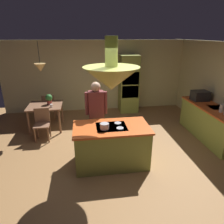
# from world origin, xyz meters

# --- Properties ---
(ground) EXTENTS (8.16, 8.16, 0.00)m
(ground) POSITION_xyz_m (0.00, 0.00, 0.00)
(ground) COLOR #9E7042
(wall_back) EXTENTS (6.80, 0.10, 2.55)m
(wall_back) POSITION_xyz_m (0.00, 3.45, 1.27)
(wall_back) COLOR beige
(wall_back) RESTS_ON ground
(kitchen_island) EXTENTS (1.61, 0.91, 0.92)m
(kitchen_island) POSITION_xyz_m (0.00, -0.20, 0.46)
(kitchen_island) COLOR #939E42
(kitchen_island) RESTS_ON ground
(counter_run_right) EXTENTS (0.73, 2.19, 0.90)m
(counter_run_right) POSITION_xyz_m (2.84, 0.60, 0.46)
(counter_run_right) COLOR #939E42
(counter_run_right) RESTS_ON ground
(oven_tower) EXTENTS (0.66, 0.62, 2.06)m
(oven_tower) POSITION_xyz_m (1.10, 3.04, 1.03)
(oven_tower) COLOR #939E42
(oven_tower) RESTS_ON ground
(dining_table) EXTENTS (0.98, 0.94, 0.76)m
(dining_table) POSITION_xyz_m (-1.70, 1.90, 0.66)
(dining_table) COLOR brown
(dining_table) RESTS_ON ground
(person_at_island) EXTENTS (0.53, 0.23, 1.71)m
(person_at_island) POSITION_xyz_m (-0.26, 0.52, 0.98)
(person_at_island) COLOR tan
(person_at_island) RESTS_ON ground
(range_hood) EXTENTS (1.10, 1.10, 1.00)m
(range_hood) POSITION_xyz_m (0.00, -0.20, 1.96)
(range_hood) COLOR #939E42
(pendant_light_over_table) EXTENTS (0.32, 0.32, 0.82)m
(pendant_light_over_table) POSITION_xyz_m (-1.70, 1.90, 1.86)
(pendant_light_over_table) COLOR #E0B266
(chair_facing_island) EXTENTS (0.40, 0.40, 0.87)m
(chair_facing_island) POSITION_xyz_m (-1.70, 1.21, 0.50)
(chair_facing_island) COLOR brown
(chair_facing_island) RESTS_ON ground
(chair_by_back_wall) EXTENTS (0.40, 0.40, 0.87)m
(chair_by_back_wall) POSITION_xyz_m (-1.70, 2.59, 0.50)
(chair_by_back_wall) COLOR brown
(chair_by_back_wall) RESTS_ON ground
(potted_plant_on_table) EXTENTS (0.20, 0.20, 0.30)m
(potted_plant_on_table) POSITION_xyz_m (-1.58, 1.96, 0.93)
(potted_plant_on_table) COLOR #99382D
(potted_plant_on_table) RESTS_ON dining_table
(cup_on_table) EXTENTS (0.07, 0.07, 0.09)m
(cup_on_table) POSITION_xyz_m (-1.48, 1.67, 0.81)
(cup_on_table) COLOR white
(cup_on_table) RESTS_ON dining_table
(canister_sugar) EXTENTS (0.11, 0.11, 0.20)m
(canister_sugar) POSITION_xyz_m (2.84, 0.24, 1.00)
(canister_sugar) COLOR silver
(canister_sugar) RESTS_ON counter_run_right
(microwave_on_counter) EXTENTS (0.46, 0.36, 0.28)m
(microwave_on_counter) POSITION_xyz_m (2.84, 1.24, 1.04)
(microwave_on_counter) COLOR #232326
(microwave_on_counter) RESTS_ON counter_run_right
(cooking_pot_on_cooktop) EXTENTS (0.18, 0.18, 0.12)m
(cooking_pot_on_cooktop) POSITION_xyz_m (-0.16, -0.33, 0.98)
(cooking_pot_on_cooktop) COLOR #B2B2B7
(cooking_pot_on_cooktop) RESTS_ON kitchen_island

